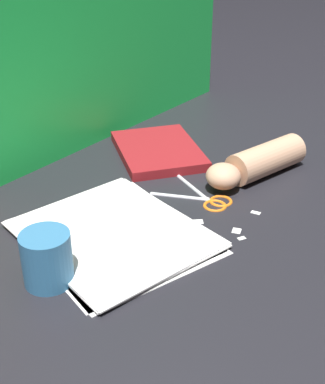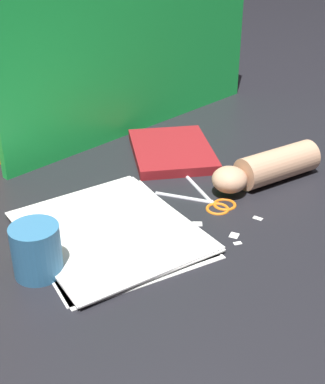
{
  "view_description": "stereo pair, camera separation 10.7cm",
  "coord_description": "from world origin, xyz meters",
  "px_view_note": "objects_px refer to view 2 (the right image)",
  "views": [
    {
      "loc": [
        -0.62,
        -0.74,
        0.58
      ],
      "look_at": [
        -0.02,
        -0.02,
        0.06
      ],
      "focal_mm": 50.0,
      "sensor_mm": 36.0,
      "label": 1
    },
    {
      "loc": [
        -0.54,
        -0.8,
        0.58
      ],
      "look_at": [
        -0.02,
        -0.02,
        0.06
      ],
      "focal_mm": 50.0,
      "sensor_mm": 36.0,
      "label": 2
    }
  ],
  "objects_px": {
    "book_closed": "(172,151)",
    "hand_forearm": "(267,168)",
    "scissors": "(210,200)",
    "paper_stack": "(110,231)",
    "mug": "(37,250)"
  },
  "relations": [
    {
      "from": "book_closed",
      "to": "hand_forearm",
      "type": "distance_m",
      "value": 0.26
    },
    {
      "from": "scissors",
      "to": "hand_forearm",
      "type": "distance_m",
      "value": 0.17
    },
    {
      "from": "paper_stack",
      "to": "mug",
      "type": "xyz_separation_m",
      "value": [
        -0.16,
        -0.04,
        0.04
      ]
    },
    {
      "from": "paper_stack",
      "to": "hand_forearm",
      "type": "height_order",
      "value": "hand_forearm"
    },
    {
      "from": "mug",
      "to": "book_closed",
      "type": "bearing_deg",
      "value": 30.08
    },
    {
      "from": "paper_stack",
      "to": "mug",
      "type": "bearing_deg",
      "value": -166.25
    },
    {
      "from": "book_closed",
      "to": "mug",
      "type": "relative_size",
      "value": 3.35
    },
    {
      "from": "book_closed",
      "to": "mug",
      "type": "bearing_deg",
      "value": -149.92
    },
    {
      "from": "scissors",
      "to": "mug",
      "type": "distance_m",
      "value": 0.41
    },
    {
      "from": "paper_stack",
      "to": "scissors",
      "type": "distance_m",
      "value": 0.24
    },
    {
      "from": "book_closed",
      "to": "scissors",
      "type": "distance_m",
      "value": 0.25
    },
    {
      "from": "paper_stack",
      "to": "book_closed",
      "type": "xyz_separation_m",
      "value": [
        0.31,
        0.23,
        0.01
      ]
    },
    {
      "from": "paper_stack",
      "to": "hand_forearm",
      "type": "xyz_separation_m",
      "value": [
        0.4,
        -0.01,
        0.03
      ]
    },
    {
      "from": "scissors",
      "to": "hand_forearm",
      "type": "bearing_deg",
      "value": 0.24
    },
    {
      "from": "paper_stack",
      "to": "hand_forearm",
      "type": "relative_size",
      "value": 1.34
    }
  ]
}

